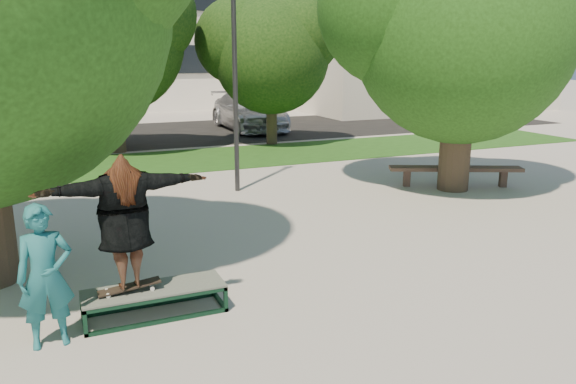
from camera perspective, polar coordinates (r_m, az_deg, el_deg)
name	(u,v)px	position (r m, az deg, el deg)	size (l,w,h in m)	color
ground	(275,264)	(9.18, -1.28, -7.28)	(120.00, 120.00, 0.00)	#A09B93
grass_strip	(193,160)	(18.24, -9.58, 3.25)	(30.00, 4.00, 0.02)	#194012
asphalt_strip	(132,135)	(24.38, -15.57, 5.57)	(40.00, 8.00, 0.01)	black
tree_right	(459,19)	(14.33, 17.00, 16.42)	(6.24, 5.33, 6.51)	#38281E
bg_tree_mid	(108,32)	(20.15, -17.85, 15.24)	(5.76, 4.92, 6.24)	#38281E
bg_tree_right	(269,49)	(20.95, -1.96, 14.35)	(5.04, 4.31, 5.43)	#38281E
lamppost	(235,61)	(13.61, -5.44, 13.13)	(0.25, 0.15, 6.11)	#2D2D30
side_building	(412,42)	(36.69, 12.46, 14.63)	(15.00, 10.00, 8.00)	beige
grind_box	(155,301)	(7.62, -13.38, -10.74)	(1.80, 0.60, 0.38)	#10301F
skater_rig	(125,222)	(7.19, -16.26, -2.93)	(2.12, 0.71, 1.78)	white
bystander	(45,276)	(7.02, -23.43, -7.88)	(0.62, 0.41, 1.70)	#1B6369
bench	(455,170)	(14.93, 16.64, 2.15)	(3.21, 1.81, 0.51)	brown
car_silver_a	(27,128)	(22.37, -24.99, 5.89)	(1.67, 4.15, 1.41)	silver
car_dark	(58,122)	(22.94, -22.36, 6.61)	(1.75, 5.00, 1.65)	black
car_grey	(83,127)	(22.38, -20.14, 6.17)	(2.13, 4.61, 1.28)	#4F5054
car_silver_b	(248,111)	(25.41, -4.04, 8.19)	(2.27, 5.58, 1.62)	silver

